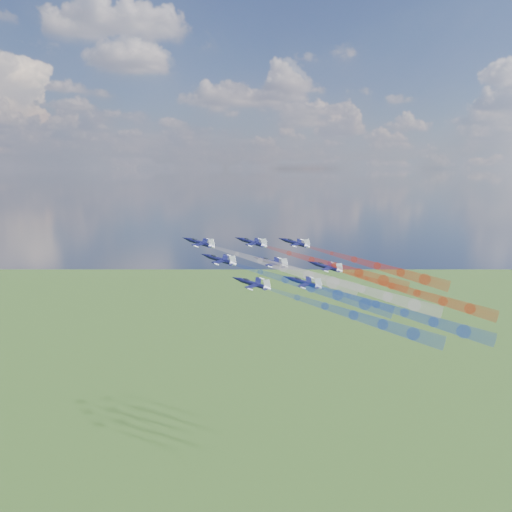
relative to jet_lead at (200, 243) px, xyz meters
name	(u,v)px	position (x,y,z in m)	size (l,w,h in m)	color
jet_lead	(200,243)	(0.00, 0.00, 0.00)	(10.09, 12.61, 3.36)	black
trail_lead	(283,268)	(22.12, -19.46, -6.81)	(4.20, 49.34, 4.20)	white
jet_inner_left	(220,260)	(1.93, -15.51, -3.52)	(10.09, 12.61, 3.36)	black
trail_inner_left	(311,287)	(24.06, -34.97, -10.33)	(4.20, 49.34, 4.20)	#173BC5
jet_inner_right	(252,242)	(19.07, 0.10, -0.82)	(10.09, 12.61, 3.36)	black
trail_inner_right	(335,266)	(41.20, -19.35, -7.63)	(4.20, 49.34, 4.20)	red
jet_outer_left	(253,284)	(6.51, -31.90, -8.37)	(10.09, 12.61, 3.36)	black
trail_outer_left	(353,315)	(28.63, -51.35, -15.18)	(4.20, 49.34, 4.20)	#173BC5
jet_center_third	(272,262)	(20.01, -14.93, -5.61)	(10.09, 12.61, 3.36)	black
trail_center_third	(362,289)	(42.13, -34.38, -12.43)	(4.20, 49.34, 4.20)	white
jet_outer_right	(295,243)	(36.12, 0.60, -1.94)	(10.09, 12.61, 3.36)	black
trail_outer_right	(377,266)	(58.25, -18.85, -8.76)	(4.20, 49.34, 4.20)	red
jet_rear_left	(304,282)	(22.52, -33.25, -9.01)	(10.09, 12.61, 3.36)	black
trail_rear_left	(404,313)	(44.64, -52.70, -15.83)	(4.20, 49.34, 4.20)	#173BC5
jet_rear_right	(327,267)	(38.59, -18.22, -7.83)	(10.09, 12.61, 3.36)	black
trail_rear_right	(417,293)	(60.72, -37.67, -14.64)	(4.20, 49.34, 4.20)	red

